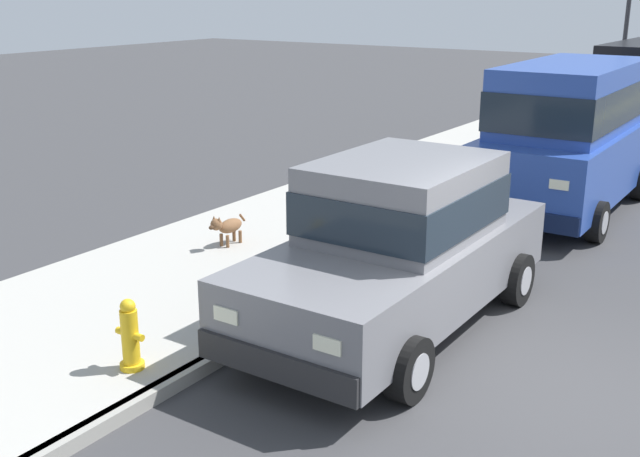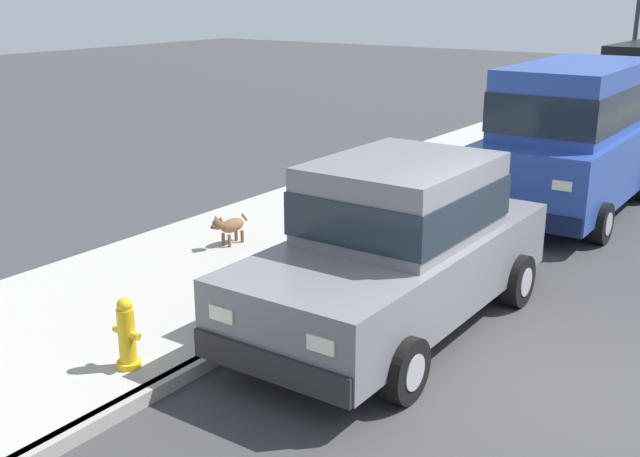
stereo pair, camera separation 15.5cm
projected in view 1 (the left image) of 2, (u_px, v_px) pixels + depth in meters
The scene contains 8 objects.
ground_plane at pixel (574, 391), 7.40m from camera, with size 80.00×80.00×0.00m, color #38383A.
curb at pixel (302, 310), 9.09m from camera, with size 0.16×64.00×0.14m, color gray.
sidewalk at pixel (189, 279), 10.05m from camera, with size 3.60×64.00×0.14m, color #A8A59E.
car_grey_sedan at pixel (399, 243), 8.57m from camera, with size 2.04×4.60×1.92m.
car_blue_van at pixel (570, 131), 13.03m from camera, with size 2.17×4.92×2.52m.
dog_brown at pixel (227, 226), 11.07m from camera, with size 0.21×0.75×0.49m.
fire_hydrant at pixel (130, 337), 7.45m from camera, with size 0.34×0.24×0.72m.
street_lamp at pixel (627, 19), 20.92m from camera, with size 0.36×0.36×4.42m.
Camera 1 is at (1.67, -6.84, 3.68)m, focal length 43.43 mm.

